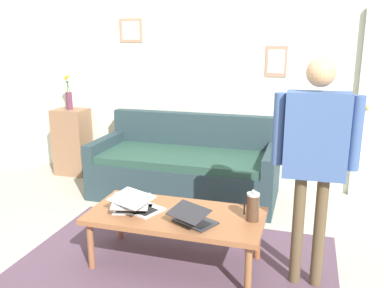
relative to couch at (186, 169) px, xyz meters
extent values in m
plane|color=#AEAA9B|center=(-0.24, 1.61, -0.30)|extent=(7.68, 7.68, 0.00)
cube|color=#573F51|center=(-0.36, 1.54, -0.30)|extent=(2.46, 1.79, 0.01)
cube|color=silver|center=(-0.24, -0.59, 1.05)|extent=(7.04, 0.10, 2.70)
cube|color=tan|center=(-0.90, -0.54, 1.18)|extent=(0.24, 0.02, 0.34)
cube|color=silver|center=(-0.90, -0.53, 1.18)|extent=(0.18, 0.00, 0.26)
cube|color=tan|center=(0.86, -0.54, 1.53)|extent=(0.30, 0.02, 0.28)
cube|color=beige|center=(0.86, -0.53, 1.53)|extent=(0.23, 0.00, 0.22)
sphere|color=tan|center=(-1.89, -0.46, 0.72)|extent=(0.06, 0.06, 0.06)
cube|color=#27393F|center=(0.00, 0.05, -0.09)|extent=(2.03, 0.93, 0.42)
cube|color=#27473B|center=(0.00, 0.07, 0.16)|extent=(1.79, 0.85, 0.08)
cube|color=#27393F|center=(0.00, -0.35, 0.35)|extent=(2.03, 0.14, 0.46)
cube|color=#27393F|center=(-0.96, 0.05, 0.22)|extent=(0.12, 0.93, 0.20)
cube|color=#27393F|center=(0.96, 0.05, 0.22)|extent=(0.12, 0.93, 0.20)
cube|color=#925936|center=(-0.36, 1.44, 0.10)|extent=(1.35, 0.64, 0.04)
cylinder|color=#905D37|center=(-0.97, 1.69, -0.11)|extent=(0.05, 0.05, 0.39)
cylinder|color=brown|center=(0.24, 1.69, -0.11)|extent=(0.05, 0.05, 0.39)
cylinder|color=#99542E|center=(-0.97, 1.19, -0.11)|extent=(0.05, 0.05, 0.39)
cylinder|color=#93503E|center=(0.24, 1.19, -0.11)|extent=(0.05, 0.05, 0.39)
cube|color=#28282D|center=(-0.55, 1.54, 0.13)|extent=(0.35, 0.31, 0.01)
cube|color=black|center=(-0.54, 1.56, 0.14)|extent=(0.27, 0.22, 0.00)
cube|color=#28282D|center=(-0.52, 1.61, 0.23)|extent=(0.34, 0.30, 0.06)
cube|color=#A8C8E6|center=(-0.52, 1.61, 0.23)|extent=(0.31, 0.27, 0.05)
cube|color=silver|center=(-0.02, 1.48, 0.13)|extent=(0.32, 0.26, 0.01)
cube|color=black|center=(-0.02, 1.49, 0.14)|extent=(0.26, 0.17, 0.00)
cube|color=silver|center=(-0.03, 1.54, 0.23)|extent=(0.32, 0.24, 0.08)
cube|color=#AED6E7|center=(-0.03, 1.54, 0.23)|extent=(0.28, 0.21, 0.06)
cube|color=silver|center=(-0.07, 1.44, 0.13)|extent=(0.39, 0.35, 0.01)
cube|color=black|center=(-0.07, 1.46, 0.14)|extent=(0.31, 0.24, 0.00)
cube|color=silver|center=(-0.04, 1.53, 0.25)|extent=(0.39, 0.33, 0.05)
cube|color=#ABCFF2|center=(-0.04, 1.53, 0.25)|extent=(0.35, 0.30, 0.04)
cylinder|color=#4C3323|center=(-0.94, 1.39, 0.22)|extent=(0.09, 0.09, 0.20)
cylinder|color=#B7B7BC|center=(-0.94, 1.39, 0.33)|extent=(0.09, 0.09, 0.02)
sphere|color=#B2B2B7|center=(-0.94, 1.39, 0.35)|extent=(0.03, 0.03, 0.03)
cube|color=black|center=(-0.88, 1.39, 0.23)|extent=(0.01, 0.01, 0.14)
cube|color=#8D6447|center=(1.64, -0.29, 0.13)|extent=(0.42, 0.32, 0.86)
cylinder|color=#602E42|center=(1.64, -0.29, 0.66)|extent=(0.08, 0.08, 0.22)
cylinder|color=#3D7038|center=(1.63, -0.28, 0.87)|extent=(0.03, 0.03, 0.20)
sphere|color=yellow|center=(1.62, -0.27, 0.98)|extent=(0.05, 0.05, 0.05)
cylinder|color=#3D7038|center=(1.66, -0.29, 0.86)|extent=(0.01, 0.03, 0.17)
sphere|color=yellow|center=(1.67, -0.30, 0.95)|extent=(0.05, 0.05, 0.05)
cylinder|color=#3D7038|center=(1.63, -0.28, 0.85)|extent=(0.02, 0.02, 0.16)
sphere|color=silver|center=(1.62, -0.27, 0.93)|extent=(0.04, 0.04, 0.04)
cylinder|color=#3D7038|center=(1.66, -0.30, 0.84)|extent=(0.01, 0.02, 0.13)
sphere|color=silver|center=(1.66, -0.30, 0.91)|extent=(0.05, 0.05, 0.05)
cylinder|color=brown|center=(-1.42, 1.42, 0.11)|extent=(0.08, 0.08, 0.82)
cylinder|color=brown|center=(-1.27, 1.43, 0.11)|extent=(0.08, 0.08, 0.82)
cube|color=#3E5991|center=(-1.35, 1.43, 0.80)|extent=(0.41, 0.18, 0.58)
cylinder|color=#3E5991|center=(-1.59, 1.42, 0.83)|extent=(0.08, 0.08, 0.49)
cylinder|color=#3E5991|center=(-1.10, 1.43, 0.83)|extent=(0.08, 0.08, 0.49)
sphere|color=tan|center=(-1.35, 1.43, 1.22)|extent=(0.19, 0.19, 0.19)
camera|label=1|loc=(-1.28, 4.14, 1.42)|focal=37.55mm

